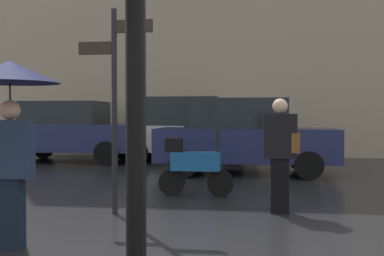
% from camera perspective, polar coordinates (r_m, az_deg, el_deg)
% --- Properties ---
extents(pedestrian_with_umbrella, '(1.02, 1.02, 1.98)m').
position_cam_1_polar(pedestrian_with_umbrella, '(5.08, -22.04, 3.54)').
color(pedestrian_with_umbrella, black).
rests_on(pedestrian_with_umbrella, ground).
extents(pedestrian_with_bag, '(0.51, 0.24, 1.65)m').
position_cam_1_polar(pedestrian_with_bag, '(6.60, 11.18, -2.53)').
color(pedestrian_with_bag, black).
rests_on(pedestrian_with_bag, ground).
extents(parked_scooter, '(1.31, 0.32, 1.23)m').
position_cam_1_polar(parked_scooter, '(7.86, 0.16, -4.63)').
color(parked_scooter, black).
rests_on(parked_scooter, ground).
extents(parked_car_left, '(4.22, 1.85, 1.80)m').
position_cam_1_polar(parked_car_left, '(10.82, 6.46, -0.98)').
color(parked_car_left, '#1E234C').
rests_on(parked_car_left, ground).
extents(parked_car_right, '(4.14, 1.99, 1.82)m').
position_cam_1_polar(parked_car_right, '(14.11, -15.14, -0.32)').
color(parked_car_right, '#1E234C').
rests_on(parked_car_right, ground).
extents(parked_car_distant, '(4.20, 2.02, 1.94)m').
position_cam_1_polar(parked_car_distant, '(13.72, -0.76, -0.16)').
color(parked_car_distant, silver).
rests_on(parked_car_distant, ground).
extents(street_signpost, '(1.08, 0.08, 2.92)m').
position_cam_1_polar(street_signpost, '(6.52, -9.75, 4.78)').
color(street_signpost, black).
rests_on(street_signpost, ground).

